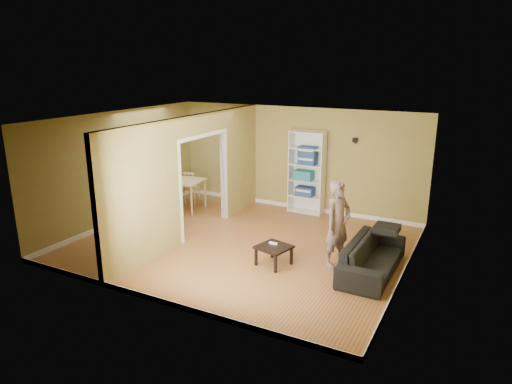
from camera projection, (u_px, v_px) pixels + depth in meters
room_shell at (243, 184)px, 9.15m from camera, size 6.50×6.50×6.50m
partition at (193, 177)px, 9.69m from camera, size 0.22×5.50×2.60m
wall_speaker at (355, 140)px, 10.61m from camera, size 0.10×0.10×0.10m
sofa at (373, 252)px, 8.14m from camera, size 2.04×0.89×0.77m
person at (338, 217)px, 8.27m from camera, size 0.85×0.76×1.90m
bookshelf at (308, 172)px, 11.28m from camera, size 0.87×0.38×2.06m
paper_box_navy_a at (305, 191)px, 11.38m from camera, size 0.44×0.29×0.23m
paper_box_teal at (304, 175)px, 11.29m from camera, size 0.46×0.30×0.23m
paper_box_navy_b at (308, 160)px, 11.14m from camera, size 0.42×0.27×0.22m
paper_box_navy_c at (308, 151)px, 11.08m from camera, size 0.44×0.29×0.22m
coffee_table at (274, 249)px, 8.44m from camera, size 0.56×0.56×0.37m
game_controller at (273, 243)px, 8.52m from camera, size 0.16×0.04×0.03m
dining_table at (178, 183)px, 11.59m from camera, size 1.25×0.83×0.78m
chair_left at (153, 188)px, 12.01m from camera, size 0.44×0.44×0.89m
chair_near at (167, 197)px, 11.10m from camera, size 0.54×0.54×0.96m
chair_far at (192, 187)px, 12.15m from camera, size 0.46×0.46×0.88m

